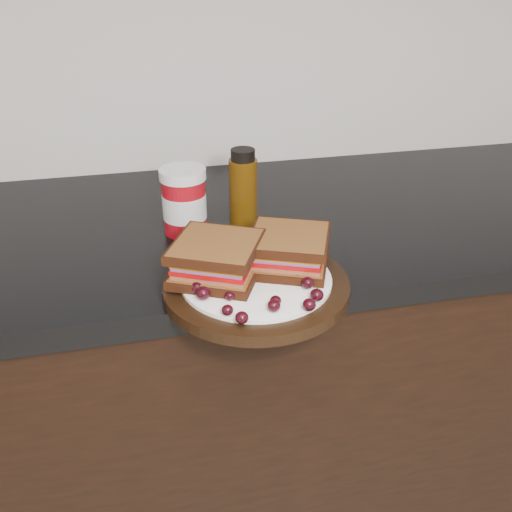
% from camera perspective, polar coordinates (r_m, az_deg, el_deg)
% --- Properties ---
extents(base_cabinets, '(3.96, 0.58, 0.86)m').
position_cam_1_polar(base_cabinets, '(1.37, 0.16, -14.14)').
color(base_cabinets, black).
rests_on(base_cabinets, ground_plane).
extents(countertop, '(3.98, 0.60, 0.04)m').
position_cam_1_polar(countertop, '(1.11, 0.19, 3.14)').
color(countertop, black).
rests_on(countertop, base_cabinets).
extents(plate, '(0.28, 0.28, 0.02)m').
position_cam_1_polar(plate, '(0.86, 0.00, -2.99)').
color(plate, black).
rests_on(plate, countertop).
extents(sandwich_left, '(0.16, 0.16, 0.06)m').
position_cam_1_polar(sandwich_left, '(0.84, -3.96, -0.29)').
color(sandwich_left, brown).
rests_on(sandwich_left, plate).
extents(sandwich_right, '(0.15, 0.15, 0.05)m').
position_cam_1_polar(sandwich_right, '(0.87, 3.30, 0.58)').
color(sandwich_right, brown).
rests_on(sandwich_right, plate).
extents(grape_0, '(0.02, 0.02, 0.02)m').
position_cam_1_polar(grape_0, '(0.80, -5.31, -3.71)').
color(grape_0, black).
rests_on(grape_0, plate).
extents(grape_1, '(0.01, 0.01, 0.01)m').
position_cam_1_polar(grape_1, '(0.79, -2.64, -3.98)').
color(grape_1, black).
rests_on(grape_1, plate).
extents(grape_2, '(0.02, 0.02, 0.02)m').
position_cam_1_polar(grape_2, '(0.76, -2.88, -5.43)').
color(grape_2, black).
rests_on(grape_2, plate).
extents(grape_3, '(0.02, 0.02, 0.02)m').
position_cam_1_polar(grape_3, '(0.75, -1.42, -6.18)').
color(grape_3, black).
rests_on(grape_3, plate).
extents(grape_4, '(0.02, 0.02, 0.02)m').
position_cam_1_polar(grape_4, '(0.77, 1.80, -4.99)').
color(grape_4, black).
rests_on(grape_4, plate).
extents(grape_5, '(0.02, 0.02, 0.01)m').
position_cam_1_polar(grape_5, '(0.78, 1.97, -4.50)').
color(grape_5, black).
rests_on(grape_5, plate).
extents(grape_6, '(0.02, 0.02, 0.02)m').
position_cam_1_polar(grape_6, '(0.77, 5.34, -4.87)').
color(grape_6, black).
rests_on(grape_6, plate).
extents(grape_7, '(0.02, 0.02, 0.02)m').
position_cam_1_polar(grape_7, '(0.80, 6.10, -3.89)').
color(grape_7, black).
rests_on(grape_7, plate).
extents(grape_8, '(0.02, 0.02, 0.02)m').
position_cam_1_polar(grape_8, '(0.82, 5.19, -2.68)').
color(grape_8, black).
rests_on(grape_8, plate).
extents(grape_9, '(0.02, 0.02, 0.02)m').
position_cam_1_polar(grape_9, '(0.84, 4.35, -1.91)').
color(grape_9, black).
rests_on(grape_9, plate).
extents(grape_10, '(0.02, 0.02, 0.02)m').
position_cam_1_polar(grape_10, '(0.86, 5.19, -1.20)').
color(grape_10, black).
rests_on(grape_10, plate).
extents(grape_11, '(0.02, 0.02, 0.02)m').
position_cam_1_polar(grape_11, '(0.88, 3.70, -0.39)').
color(grape_11, black).
rests_on(grape_11, plate).
extents(grape_12, '(0.02, 0.02, 0.02)m').
position_cam_1_polar(grape_12, '(0.89, 3.33, 0.02)').
color(grape_12, black).
rests_on(grape_12, plate).
extents(grape_13, '(0.02, 0.02, 0.02)m').
position_cam_1_polar(grape_13, '(0.90, -3.89, 0.22)').
color(grape_13, black).
rests_on(grape_13, plate).
extents(grape_14, '(0.02, 0.02, 0.02)m').
position_cam_1_polar(grape_14, '(0.87, -4.52, -0.88)').
color(grape_14, black).
rests_on(grape_14, plate).
extents(grape_15, '(0.02, 0.02, 0.02)m').
position_cam_1_polar(grape_15, '(0.84, -4.62, -1.94)').
color(grape_15, black).
rests_on(grape_15, plate).
extents(grape_16, '(0.02, 0.02, 0.02)m').
position_cam_1_polar(grape_16, '(0.81, -5.88, -3.14)').
color(grape_16, black).
rests_on(grape_16, plate).
extents(grape_17, '(0.02, 0.02, 0.02)m').
position_cam_1_polar(grape_17, '(0.88, -3.90, -0.44)').
color(grape_17, black).
rests_on(grape_17, plate).
extents(grape_18, '(0.02, 0.02, 0.02)m').
position_cam_1_polar(grape_18, '(0.85, -5.66, -1.43)').
color(grape_18, black).
rests_on(grape_18, plate).
extents(grape_19, '(0.02, 0.02, 0.02)m').
position_cam_1_polar(grape_19, '(0.85, -6.04, -1.69)').
color(grape_19, black).
rests_on(grape_19, plate).
extents(condiment_jar, '(0.10, 0.10, 0.12)m').
position_cam_1_polar(condiment_jar, '(1.02, -7.19, 5.47)').
color(condiment_jar, maroon).
rests_on(condiment_jar, countertop).
extents(oil_bottle, '(0.06, 0.06, 0.14)m').
position_cam_1_polar(oil_bottle, '(1.04, -1.29, 6.85)').
color(oil_bottle, '#432806').
rests_on(oil_bottle, countertop).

